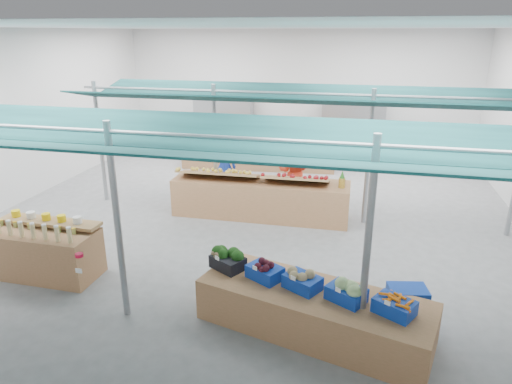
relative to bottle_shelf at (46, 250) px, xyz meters
The scene contains 23 objects.
floor 4.39m from the bottle_shelf, 47.11° to the left, with size 13.00×13.00×0.00m, color slate.
hall 5.93m from the bottle_shelf, 57.35° to the left, with size 13.00×13.00×13.00m.
pole_grid 4.22m from the bottle_shelf, 21.28° to the left, with size 10.00×4.60×3.00m.
awnings 4.62m from the bottle_shelf, 21.28° to the left, with size 9.50×7.08×0.30m.
back_shelving_left 9.23m from the bottle_shelf, 87.06° to the left, with size 2.00×0.50×2.00m, color #B23F33.
back_shelving_right 10.47m from the bottle_shelf, 61.61° to the left, with size 2.00×0.50×2.00m, color #B23F33.
bottle_shelf is the anchor object (origin of this frame).
veg_counter 4.84m from the bottle_shelf, ahead, with size 3.32×1.11×0.64m, color olive.
fruit_counter 4.69m from the bottle_shelf, 48.62° to the left, with size 4.07×0.97×0.87m, color olive.
far_counter 7.75m from the bottle_shelf, 73.95° to the left, with size 4.77×0.95×0.86m, color olive.
crate_stack 6.11m from the bottle_shelf, ahead, with size 0.54×0.38×0.65m, color #0E339D.
vendor_left 5.01m from the bottle_shelf, 67.62° to the left, with size 0.59×0.39×1.63m, color #1A3AAB.
vendor_right 5.93m from the bottle_shelf, 51.30° to the left, with size 0.79×0.62×1.63m, color #B32B16.
crate_broccoli 3.45m from the bottle_shelf, ahead, with size 0.61×0.55×0.35m.
crate_beets 4.08m from the bottle_shelf, ahead, with size 0.61×0.55×0.29m.
crate_celeriac 4.67m from the bottle_shelf, ahead, with size 0.61×0.55×0.31m.
crate_cabbage 5.31m from the bottle_shelf, ahead, with size 0.61×0.55×0.35m.
crate_carrots 5.94m from the bottle_shelf, ahead, with size 0.61×0.55×0.29m.
sparrow 3.30m from the bottle_shelf, ahead, with size 0.12×0.09×0.11m.
pole_ribbon 1.96m from the bottle_shelf, 36.69° to the right, with size 0.12×0.12×0.28m.
apple_heap_yellow 4.07m from the bottle_shelf, 57.95° to the left, with size 1.92×0.76×0.27m.
apple_heap_red 5.25m from the bottle_shelf, 41.19° to the left, with size 1.52×0.75×0.27m.
pineapple 6.06m from the bottle_shelf, 34.92° to the left, with size 0.14×0.14×0.39m.
Camera 1 is at (2.32, -9.40, 4.12)m, focal length 32.00 mm.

